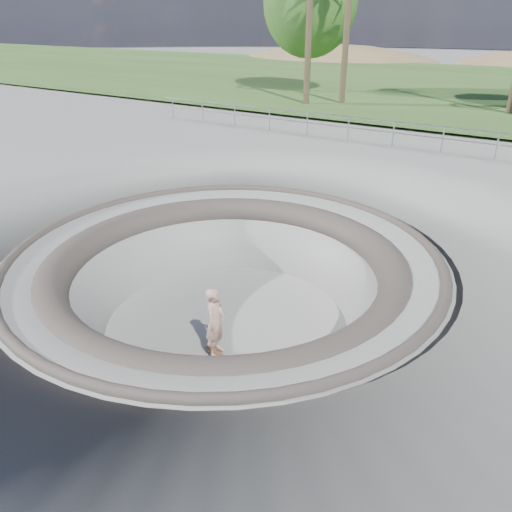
# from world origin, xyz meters

# --- Properties ---
(ground) EXTENTS (180.00, 180.00, 0.00)m
(ground) POSITION_xyz_m (0.00, 0.00, 0.00)
(ground) COLOR gray
(ground) RESTS_ON ground
(skate_bowl) EXTENTS (14.00, 14.00, 4.10)m
(skate_bowl) POSITION_xyz_m (0.00, 0.00, -1.83)
(skate_bowl) COLOR gray
(skate_bowl) RESTS_ON ground
(grass_strip) EXTENTS (180.00, 36.00, 0.12)m
(grass_strip) POSITION_xyz_m (0.00, 34.00, 0.22)
(grass_strip) COLOR #355221
(grass_strip) RESTS_ON ground
(safety_railing) EXTENTS (25.00, 0.06, 1.03)m
(safety_railing) POSITION_xyz_m (0.00, 12.00, 0.69)
(safety_railing) COLOR gray
(safety_railing) RESTS_ON ground
(skateboard) EXTENTS (0.75, 0.48, 0.08)m
(skateboard) POSITION_xyz_m (0.65, -1.31, -1.84)
(skateboard) COLOR brown
(skateboard) RESTS_ON ground
(skater) EXTENTS (0.54, 0.69, 1.67)m
(skater) POSITION_xyz_m (0.65, -1.31, -0.99)
(skater) COLOR tan
(skater) RESTS_ON skateboard
(bushy_tree_left) EXTENTS (6.34, 5.76, 9.14)m
(bushy_tree_left) POSITION_xyz_m (-10.40, 24.40, 5.84)
(bushy_tree_left) COLOR brown
(bushy_tree_left) RESTS_ON ground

